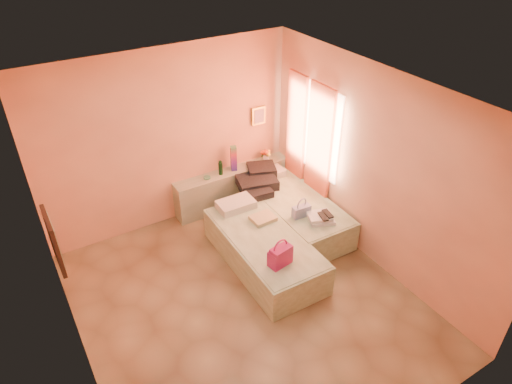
{
  "coord_description": "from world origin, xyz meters",
  "views": [
    {
      "loc": [
        -2.08,
        -3.65,
        4.51
      ],
      "look_at": [
        0.67,
        0.85,
        1.03
      ],
      "focal_mm": 32.0,
      "sensor_mm": 36.0,
      "label": 1
    }
  ],
  "objects_px": {
    "bed_left": "(264,250)",
    "magenta_handbag": "(280,255)",
    "green_book": "(254,165)",
    "bed_right": "(294,212)",
    "flower_vase": "(266,154)",
    "blue_handbag": "(301,211)",
    "headboard_ledge": "(233,187)",
    "water_bottle": "(221,168)",
    "towel_stack": "(321,218)"
  },
  "relations": [
    {
      "from": "bed_right",
      "to": "green_book",
      "type": "xyz_separation_m",
      "value": [
        -0.13,
        1.0,
        0.42
      ]
    },
    {
      "from": "headboard_ledge",
      "to": "towel_stack",
      "type": "bearing_deg",
      "value": -72.77
    },
    {
      "from": "water_bottle",
      "to": "towel_stack",
      "type": "distance_m",
      "value": 1.87
    },
    {
      "from": "flower_vase",
      "to": "bed_left",
      "type": "bearing_deg",
      "value": -123.12
    },
    {
      "from": "bed_right",
      "to": "magenta_handbag",
      "type": "height_order",
      "value": "magenta_handbag"
    },
    {
      "from": "green_book",
      "to": "flower_vase",
      "type": "bearing_deg",
      "value": 21.75
    },
    {
      "from": "water_bottle",
      "to": "green_book",
      "type": "relative_size",
      "value": 1.21
    },
    {
      "from": "towel_stack",
      "to": "water_bottle",
      "type": "bearing_deg",
      "value": 113.94
    },
    {
      "from": "bed_right",
      "to": "flower_vase",
      "type": "relative_size",
      "value": 8.24
    },
    {
      "from": "flower_vase",
      "to": "towel_stack",
      "type": "distance_m",
      "value": 1.72
    },
    {
      "from": "bed_right",
      "to": "water_bottle",
      "type": "height_order",
      "value": "water_bottle"
    },
    {
      "from": "magenta_handbag",
      "to": "blue_handbag",
      "type": "height_order",
      "value": "magenta_handbag"
    },
    {
      "from": "bed_left",
      "to": "bed_right",
      "type": "height_order",
      "value": "same"
    },
    {
      "from": "water_bottle",
      "to": "blue_handbag",
      "type": "xyz_separation_m",
      "value": [
        0.57,
        -1.45,
        -0.18
      ]
    },
    {
      "from": "bed_left",
      "to": "magenta_handbag",
      "type": "xyz_separation_m",
      "value": [
        -0.13,
        -0.59,
        0.39
      ]
    },
    {
      "from": "flower_vase",
      "to": "headboard_ledge",
      "type": "bearing_deg",
      "value": 179.55
    },
    {
      "from": "blue_handbag",
      "to": "green_book",
      "type": "bearing_deg",
      "value": 91.28
    },
    {
      "from": "bed_right",
      "to": "headboard_ledge",
      "type": "bearing_deg",
      "value": 117.9
    },
    {
      "from": "bed_left",
      "to": "magenta_handbag",
      "type": "relative_size",
      "value": 6.62
    },
    {
      "from": "headboard_ledge",
      "to": "bed_left",
      "type": "bearing_deg",
      "value": -103.37
    },
    {
      "from": "headboard_ledge",
      "to": "magenta_handbag",
      "type": "distance_m",
      "value": 2.24
    },
    {
      "from": "bed_right",
      "to": "blue_handbag",
      "type": "height_order",
      "value": "blue_handbag"
    },
    {
      "from": "water_bottle",
      "to": "magenta_handbag",
      "type": "bearing_deg",
      "value": -97.37
    },
    {
      "from": "bed_right",
      "to": "magenta_handbag",
      "type": "distance_m",
      "value": 1.56
    },
    {
      "from": "flower_vase",
      "to": "magenta_handbag",
      "type": "relative_size",
      "value": 0.8
    },
    {
      "from": "blue_handbag",
      "to": "water_bottle",
      "type": "bearing_deg",
      "value": 114.62
    },
    {
      "from": "headboard_ledge",
      "to": "bed_right",
      "type": "relative_size",
      "value": 1.02
    },
    {
      "from": "flower_vase",
      "to": "blue_handbag",
      "type": "height_order",
      "value": "flower_vase"
    },
    {
      "from": "magenta_handbag",
      "to": "water_bottle",
      "type": "bearing_deg",
      "value": 73.14
    },
    {
      "from": "bed_right",
      "to": "water_bottle",
      "type": "distance_m",
      "value": 1.38
    },
    {
      "from": "bed_right",
      "to": "magenta_handbag",
      "type": "relative_size",
      "value": 6.62
    },
    {
      "from": "flower_vase",
      "to": "towel_stack",
      "type": "xyz_separation_m",
      "value": [
        -0.12,
        -1.7,
        -0.22
      ]
    },
    {
      "from": "bed_left",
      "to": "magenta_handbag",
      "type": "bearing_deg",
      "value": -100.94
    },
    {
      "from": "green_book",
      "to": "blue_handbag",
      "type": "relative_size",
      "value": 0.73
    },
    {
      "from": "bed_left",
      "to": "blue_handbag",
      "type": "distance_m",
      "value": 0.8
    },
    {
      "from": "flower_vase",
      "to": "magenta_handbag",
      "type": "height_order",
      "value": "flower_vase"
    },
    {
      "from": "towel_stack",
      "to": "blue_handbag",
      "type": "bearing_deg",
      "value": 127.07
    },
    {
      "from": "flower_vase",
      "to": "bed_right",
      "type": "bearing_deg",
      "value": -96.9
    },
    {
      "from": "water_bottle",
      "to": "green_book",
      "type": "bearing_deg",
      "value": -4.07
    },
    {
      "from": "headboard_ledge",
      "to": "magenta_handbag",
      "type": "height_order",
      "value": "magenta_handbag"
    },
    {
      "from": "bed_left",
      "to": "blue_handbag",
      "type": "height_order",
      "value": "blue_handbag"
    },
    {
      "from": "water_bottle",
      "to": "towel_stack",
      "type": "bearing_deg",
      "value": -66.06
    },
    {
      "from": "magenta_handbag",
      "to": "green_book",
      "type": "bearing_deg",
      "value": 57.51
    },
    {
      "from": "headboard_ledge",
      "to": "towel_stack",
      "type": "relative_size",
      "value": 5.86
    },
    {
      "from": "blue_handbag",
      "to": "magenta_handbag",
      "type": "bearing_deg",
      "value": -137.14
    },
    {
      "from": "magenta_handbag",
      "to": "flower_vase",
      "type": "bearing_deg",
      "value": 52.38
    },
    {
      "from": "bed_left",
      "to": "green_book",
      "type": "bearing_deg",
      "value": 64.61
    },
    {
      "from": "green_book",
      "to": "magenta_handbag",
      "type": "relative_size",
      "value": 0.65
    },
    {
      "from": "headboard_ledge",
      "to": "towel_stack",
      "type": "xyz_separation_m",
      "value": [
        0.53,
        -1.71,
        0.23
      ]
    },
    {
      "from": "headboard_ledge",
      "to": "blue_handbag",
      "type": "xyz_separation_m",
      "value": [
        0.34,
        -1.46,
        0.26
      ]
    }
  ]
}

